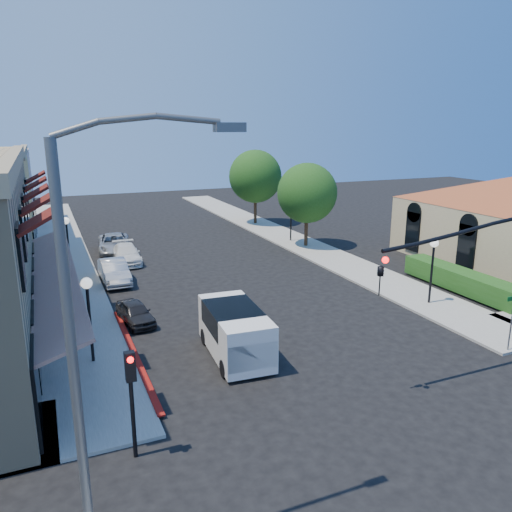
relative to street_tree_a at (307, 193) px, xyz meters
name	(u,v)px	position (x,y,z in m)	size (l,w,h in m)	color
ground	(396,421)	(-8.80, -22.00, -4.19)	(120.00, 120.00, 0.00)	black
sidewalk_left	(63,253)	(-17.55, 5.00, -4.13)	(3.50, 50.00, 0.12)	gray
sidewalk_right	(277,234)	(-0.05, 5.00, -4.13)	(3.50, 50.00, 0.12)	gray
curb_red_strip	(134,356)	(-15.70, -14.00, -4.19)	(0.25, 10.00, 0.06)	maroon
hedge	(460,291)	(2.90, -13.00, -4.19)	(1.40, 8.00, 1.10)	#204D16
street_tree_a	(307,193)	(0.00, 0.00, 0.00)	(4.56, 4.56, 6.48)	black
street_tree_b	(255,176)	(0.00, 10.00, 0.35)	(4.94, 4.94, 7.02)	black
signal_mast_arm	(505,267)	(-2.94, -20.50, -0.11)	(8.01, 0.39, 6.00)	black
secondary_signal	(131,385)	(-16.80, -20.59, -1.88)	(0.28, 0.42, 3.32)	black
cobra_streetlight	(91,340)	(-17.95, -24.00, 1.07)	(3.60, 0.25, 9.31)	#595B5E
lamppost_left_near	(88,298)	(-17.30, -14.00, -1.46)	(0.44, 0.44, 3.57)	black
lamppost_left_far	(67,230)	(-17.30, 0.00, -1.46)	(0.44, 0.44, 3.57)	black
lamppost_right_near	(433,255)	(-0.30, -14.00, -1.46)	(0.44, 0.44, 3.57)	black
lamppost_right_far	(291,208)	(-0.30, 2.00, -1.46)	(0.44, 0.44, 3.57)	black
white_van	(235,330)	(-11.87, -15.67, -3.02)	(2.29, 4.70, 2.03)	silver
parked_car_a	(135,313)	(-15.00, -10.44, -3.66)	(1.25, 3.11, 1.06)	black
parked_car_b	(114,271)	(-15.00, -3.48, -3.51)	(1.46, 4.18, 1.38)	#B5B7BB
parked_car_c	(126,254)	(-13.60, 0.77, -3.58)	(1.74, 4.27, 1.24)	white
parked_car_d	(114,244)	(-13.96, 4.00, -3.51)	(2.27, 4.91, 1.37)	#A7A8AC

